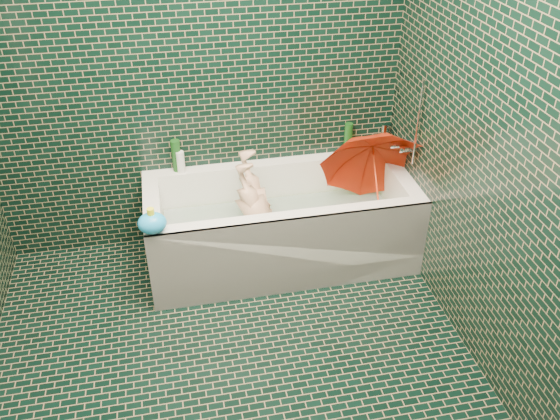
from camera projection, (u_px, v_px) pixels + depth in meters
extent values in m
plane|color=black|center=(237.00, 385.00, 3.10)|extent=(2.80, 2.80, 0.00)
plane|color=black|center=(194.00, 63.00, 3.55)|extent=(2.80, 0.00, 2.80)
plane|color=black|center=(515.00, 149.00, 2.63)|extent=(0.00, 2.80, 2.80)
cube|color=white|center=(281.00, 247.00, 3.97)|extent=(1.70, 0.75, 0.15)
cube|color=white|center=(271.00, 187.00, 4.08)|extent=(1.70, 0.10, 0.40)
cube|color=white|center=(292.00, 243.00, 3.55)|extent=(1.70, 0.10, 0.40)
cube|color=white|center=(398.00, 199.00, 3.95)|extent=(0.10, 0.55, 0.40)
cube|color=white|center=(155.00, 228.00, 3.68)|extent=(0.10, 0.55, 0.40)
cube|color=white|center=(293.00, 256.00, 3.56)|extent=(1.70, 0.02, 0.55)
cube|color=#41CE29|center=(281.00, 237.00, 3.92)|extent=(1.35, 0.47, 0.01)
cube|color=silver|center=(281.00, 219.00, 3.84)|extent=(1.48, 0.53, 0.00)
cylinder|color=silver|center=(409.00, 148.00, 3.75)|extent=(0.14, 0.05, 0.05)
cylinder|color=silver|center=(393.00, 145.00, 3.78)|extent=(0.05, 0.04, 0.04)
cylinder|color=silver|center=(418.00, 123.00, 3.54)|extent=(0.01, 0.01, 0.55)
imported|color=tan|center=(262.00, 224.00, 3.79)|extent=(1.03, 0.64, 0.42)
imported|color=red|center=(376.00, 181.00, 3.72)|extent=(0.93, 1.01, 0.97)
imported|color=white|center=(376.00, 154.00, 4.06)|extent=(0.11, 0.11, 0.24)
imported|color=#51217C|center=(368.00, 152.00, 4.09)|extent=(0.09, 0.09, 0.19)
imported|color=#134414|center=(360.00, 152.00, 4.08)|extent=(0.15, 0.15, 0.17)
cylinder|color=#134414|center=(348.00, 139.00, 4.00)|extent=(0.06, 0.06, 0.23)
cylinder|color=silver|center=(384.00, 137.00, 4.07)|extent=(0.07, 0.07, 0.19)
cylinder|color=#134414|center=(176.00, 156.00, 3.82)|extent=(0.06, 0.06, 0.22)
cylinder|color=white|center=(181.00, 162.00, 3.82)|extent=(0.06, 0.06, 0.15)
ellipsoid|color=#FFF91A|center=(353.00, 149.00, 4.05)|extent=(0.11, 0.10, 0.07)
sphere|color=#FFF91A|center=(359.00, 143.00, 4.02)|extent=(0.05, 0.05, 0.05)
cone|color=orange|center=(363.00, 143.00, 4.02)|extent=(0.02, 0.03, 0.02)
ellipsoid|color=#1B9EF8|center=(152.00, 223.00, 3.25)|extent=(0.19, 0.17, 0.12)
cylinder|color=#FFF91A|center=(151.00, 212.00, 3.21)|extent=(0.04, 0.04, 0.04)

